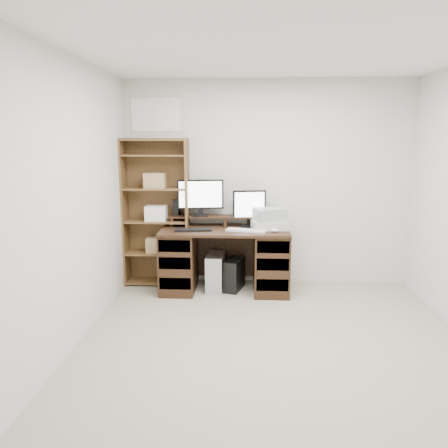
# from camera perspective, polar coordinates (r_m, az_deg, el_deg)

# --- Properties ---
(room) EXTENTS (3.54, 4.04, 2.54)m
(room) POSITION_cam_1_polar(r_m,az_deg,el_deg) (3.44, 7.20, 1.92)
(room) COLOR #9E977F
(room) RESTS_ON ground
(desk) EXTENTS (1.50, 0.70, 0.75)m
(desk) POSITION_cam_1_polar(r_m,az_deg,el_deg) (5.23, 0.11, -4.52)
(desk) COLOR black
(desk) RESTS_ON ground
(riser_shelf) EXTENTS (1.40, 0.22, 0.12)m
(riser_shelf) POSITION_cam_1_polar(r_m,az_deg,el_deg) (5.33, 0.21, 0.79)
(riser_shelf) COLOR black
(riser_shelf) RESTS_ON desk
(monitor_wide) EXTENTS (0.56, 0.17, 0.44)m
(monitor_wide) POSITION_cam_1_polar(r_m,az_deg,el_deg) (5.30, -3.09, 3.71)
(monitor_wide) COLOR black
(monitor_wide) RESTS_ON riser_shelf
(monitor_small) EXTENTS (0.40, 0.18, 0.44)m
(monitor_small) POSITION_cam_1_polar(r_m,az_deg,el_deg) (5.26, 3.33, 2.25)
(monitor_small) COLOR black
(monitor_small) RESTS_ON desk
(speaker) EXTENTS (0.09, 0.09, 0.19)m
(speaker) POSITION_cam_1_polar(r_m,az_deg,el_deg) (5.40, -6.25, 2.17)
(speaker) COLOR black
(speaker) RESTS_ON riser_shelf
(keyboard_black) EXTENTS (0.44, 0.20, 0.02)m
(keyboard_black) POSITION_cam_1_polar(r_m,az_deg,el_deg) (5.05, -4.08, -0.75)
(keyboard_black) COLOR black
(keyboard_black) RESTS_ON desk
(keyboard_white) EXTENTS (0.48, 0.26, 0.02)m
(keyboard_white) POSITION_cam_1_polar(r_m,az_deg,el_deg) (5.01, 2.94, -0.85)
(keyboard_white) COLOR silver
(keyboard_white) RESTS_ON desk
(mouse) EXTENTS (0.11, 0.09, 0.04)m
(mouse) POSITION_cam_1_polar(r_m,az_deg,el_deg) (5.00, 6.65, -0.84)
(mouse) COLOR silver
(mouse) RESTS_ON desk
(printer) EXTENTS (0.45, 0.37, 0.10)m
(printer) POSITION_cam_1_polar(r_m,az_deg,el_deg) (5.15, 5.97, -0.13)
(printer) COLOR #BEB6A5
(printer) RESTS_ON desk
(basket) EXTENTS (0.41, 0.35, 0.15)m
(basket) POSITION_cam_1_polar(r_m,az_deg,el_deg) (5.12, 6.00, 1.23)
(basket) COLOR #93979D
(basket) RESTS_ON printer
(tower_silver) EXTENTS (0.21, 0.44, 0.44)m
(tower_silver) POSITION_cam_1_polar(r_m,az_deg,el_deg) (5.29, -1.13, -6.24)
(tower_silver) COLOR #B3B5BB
(tower_silver) RESTS_ON ground
(tower_black) EXTENTS (0.26, 0.41, 0.38)m
(tower_black) POSITION_cam_1_polar(r_m,az_deg,el_deg) (5.29, 1.37, -6.59)
(tower_black) COLOR black
(tower_black) RESTS_ON ground
(bookshelf) EXTENTS (0.80, 0.30, 1.80)m
(bookshelf) POSITION_cam_1_polar(r_m,az_deg,el_deg) (5.42, -8.80, 1.65)
(bookshelf) COLOR brown
(bookshelf) RESTS_ON ground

